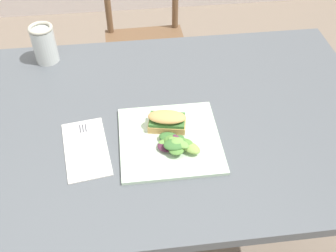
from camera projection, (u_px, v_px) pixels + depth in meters
ground_plane at (129, 230)px, 1.75m from camera, size 7.89×7.89×0.00m
dining_table at (158, 145)px, 1.27m from camera, size 1.35×0.86×0.74m
chair_wooden_far at (146, 44)px, 2.00m from camera, size 0.41×0.41×0.87m
plate_lunch at (170, 140)px, 1.11m from camera, size 0.28×0.28×0.01m
sandwich_half_front at (167, 121)px, 1.12m from camera, size 0.12×0.08×0.06m
salad_mixed_greens at (176, 143)px, 1.07m from camera, size 0.13×0.11×0.04m
napkin_folded at (86, 149)px, 1.09m from camera, size 0.15×0.24×0.00m
fork_on_napkin at (85, 143)px, 1.10m from camera, size 0.04×0.19×0.00m
mason_jar_iced_tea at (45, 45)px, 1.35m from camera, size 0.08×0.08×0.13m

